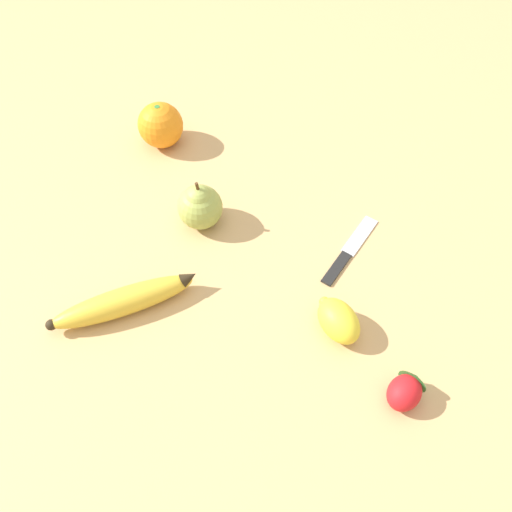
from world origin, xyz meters
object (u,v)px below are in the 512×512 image
(banana, at_px, (125,301))
(pear, at_px, (200,206))
(paring_knife, at_px, (348,252))
(orange, at_px, (161,125))
(strawberry, at_px, (406,390))
(lemon, at_px, (338,320))

(banana, distance_m, pear, 0.19)
(paring_knife, bearing_deg, pear, -160.75)
(paring_knife, bearing_deg, orange, 175.73)
(strawberry, xyz_separation_m, lemon, (-0.09, -0.08, 0.00))
(banana, height_order, pear, pear)
(banana, xyz_separation_m, pear, (-0.17, 0.09, 0.02))
(banana, xyz_separation_m, orange, (-0.35, -0.00, 0.02))
(orange, height_order, strawberry, orange)
(pear, xyz_separation_m, strawberry, (0.28, 0.29, -0.02))
(banana, bearing_deg, paring_knife, -5.11)
(banana, height_order, lemon, lemon)
(strawberry, xyz_separation_m, paring_knife, (-0.23, -0.06, -0.02))
(paring_knife, bearing_deg, banana, -128.98)
(lemon, xyz_separation_m, paring_knife, (-0.13, 0.02, -0.02))
(orange, height_order, lemon, orange)
(pear, height_order, lemon, pear)
(banana, xyz_separation_m, strawberry, (0.11, 0.38, 0.00))
(orange, bearing_deg, paring_knife, 54.29)
(banana, height_order, orange, orange)
(banana, relative_size, orange, 2.57)
(pear, distance_m, lemon, 0.28)
(banana, relative_size, strawberry, 3.03)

